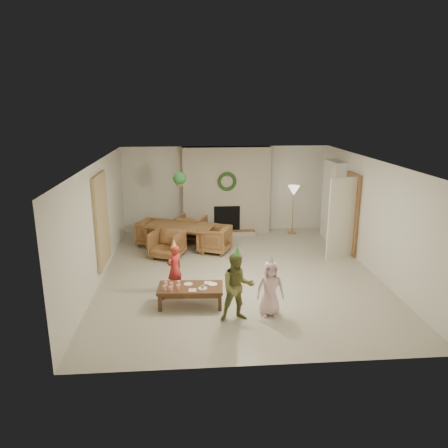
{
  "coord_description": "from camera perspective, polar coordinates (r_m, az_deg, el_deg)",
  "views": [
    {
      "loc": [
        -1.04,
        -8.86,
        3.65
      ],
      "look_at": [
        -0.3,
        0.4,
        1.05
      ],
      "focal_mm": 34.28,
      "sensor_mm": 36.0,
      "label": 1
    }
  ],
  "objects": [
    {
      "name": "dining_table",
      "position": [
        11.27,
        -5.9,
        -1.69
      ],
      "size": [
        1.99,
        1.58,
        0.62
      ],
      "primitive_type": "imported",
      "rotation": [
        0.0,
        0.0,
        -0.4
      ],
      "color": "brown",
      "rests_on": "floor"
    },
    {
      "name": "napkin_right",
      "position": [
        8.23,
        -2.15,
        -7.82
      ],
      "size": [
        0.15,
        0.15,
        0.01
      ],
      "primitive_type": "cube",
      "rotation": [
        0.0,
        0.0,
        -0.06
      ],
      "color": "#ECAEC2",
      "rests_on": "coffee_table_top"
    },
    {
      "name": "dining_chair_right",
      "position": [
        10.91,
        -1.29,
        -2.02
      ],
      "size": [
        0.97,
        0.96,
        0.68
      ],
      "primitive_type": "imported",
      "rotation": [
        0.0,
        0.0,
        -1.97
      ],
      "color": "brown",
      "rests_on": "floor"
    },
    {
      "name": "books_row_mid",
      "position": [
        12.14,
        14.01,
        2.51
      ],
      "size": [
        0.2,
        0.44,
        0.24
      ],
      "primitive_type": "cube",
      "color": "navy",
      "rests_on": "bookshelf_shelf_b"
    },
    {
      "name": "plate_a",
      "position": [
        8.19,
        -4.79,
        -7.97
      ],
      "size": [
        0.18,
        0.18,
        0.01
      ],
      "primitive_type": "cylinder",
      "rotation": [
        0.0,
        0.0,
        -0.06
      ],
      "color": "white",
      "rests_on": "coffee_table_top"
    },
    {
      "name": "hanging_plant_cord",
      "position": [
        10.47,
        -5.99,
        7.32
      ],
      "size": [
        0.01,
        0.01,
        0.7
      ],
      "primitive_type": "cylinder",
      "color": "tan",
      "rests_on": "ceiling"
    },
    {
      "name": "cup_a",
      "position": [
        7.99,
        -7.93,
        -8.41
      ],
      "size": [
        0.07,
        0.07,
        0.08
      ],
      "primitive_type": "cylinder",
      "rotation": [
        0.0,
        0.0,
        -0.06
      ],
      "color": "white",
      "rests_on": "coffee_table_top"
    },
    {
      "name": "plate_c",
      "position": [
        8.16,
        -1.5,
        -8.02
      ],
      "size": [
        0.18,
        0.18,
        0.01
      ],
      "primitive_type": "cylinder",
      "rotation": [
        0.0,
        0.0,
        -0.06
      ],
      "color": "white",
      "rests_on": "coffee_table_top"
    },
    {
      "name": "coffee_table_apron",
      "position": [
        8.13,
        -4.49,
        -8.91
      ],
      "size": [
        1.14,
        0.58,
        0.07
      ],
      "primitive_type": "cube",
      "rotation": [
        0.0,
        0.0,
        -0.06
      ],
      "color": "#54341C",
      "rests_on": "floor"
    },
    {
      "name": "hanging_plant_foliage",
      "position": [
        10.5,
        -5.96,
        6.08
      ],
      "size": [
        0.32,
        0.32,
        0.32
      ],
      "primitive_type": "sphere",
      "color": "#1B5323",
      "rests_on": "hanging_plant_pot"
    },
    {
      "name": "fireplace_wreath",
      "position": [
        12.15,
        0.41,
        5.69
      ],
      "size": [
        0.54,
        0.1,
        0.54
      ],
      "primitive_type": "torus",
      "rotation": [
        1.57,
        0.0,
        0.0
      ],
      "color": "#1C4219",
      "rests_on": "fireplace_mass"
    },
    {
      "name": "wall_front",
      "position": [
        5.96,
        5.92,
        -8.19
      ],
      "size": [
        7.0,
        0.0,
        7.0
      ],
      "primitive_type": "plane",
      "rotation": [
        -1.57,
        0.0,
        0.0
      ],
      "color": "silver",
      "rests_on": "floor"
    },
    {
      "name": "coffee_leg_fl",
      "position": [
        8.01,
        -8.55,
        -10.39
      ],
      "size": [
        0.07,
        0.07,
        0.32
      ],
      "primitive_type": "cube",
      "rotation": [
        0.0,
        0.0,
        -0.06
      ],
      "color": "#54341C",
      "rests_on": "floor"
    },
    {
      "name": "curtain_panel",
      "position": [
        9.56,
        -16.0,
        0.49
      ],
      "size": [
        0.06,
        1.2,
        2.0
      ],
      "primitive_type": "cube",
      "color": "#C0B587",
      "rests_on": "wall_left"
    },
    {
      "name": "party_hat_red",
      "position": [
        8.45,
        -6.72,
        -2.59
      ],
      "size": [
        0.17,
        0.17,
        0.19
      ],
      "primitive_type": "cone",
      "rotation": [
        0.0,
        0.0,
        0.37
      ],
      "color": "#E7DB4D",
      "rests_on": "child_red"
    },
    {
      "name": "wall_back",
      "position": [
        12.63,
        0.24,
        4.69
      ],
      "size": [
        7.0,
        0.0,
        7.0
      ],
      "primitive_type": "plane",
      "rotation": [
        1.57,
        0.0,
        0.0
      ],
      "color": "silver",
      "rests_on": "floor"
    },
    {
      "name": "food_scoop",
      "position": [
        7.98,
        -2.86,
        -8.32
      ],
      "size": [
        0.07,
        0.07,
        0.07
      ],
      "primitive_type": "sphere",
      "rotation": [
        0.0,
        0.0,
        -0.06
      ],
      "color": "tan",
      "rests_on": "plate_b"
    },
    {
      "name": "books_row_upper",
      "position": [
        11.92,
        14.36,
        4.17
      ],
      "size": [
        0.2,
        0.36,
        0.22
      ],
      "primitive_type": "cube",
      "color": "#B17F25",
      "rests_on": "bookshelf_shelf_c"
    },
    {
      "name": "floor_lamp_base",
      "position": [
        12.75,
        9.05,
        -1.13
      ],
      "size": [
        0.26,
        0.26,
        0.03
      ],
      "primitive_type": "cylinder",
      "color": "gold",
      "rests_on": "floor"
    },
    {
      "name": "child_red",
      "position": [
        8.63,
        -6.61,
        -5.94
      ],
      "size": [
        0.42,
        0.41,
        0.98
      ],
      "primitive_type": "imported",
      "rotation": [
        0.0,
        0.0,
        3.86
      ],
      "color": "red",
      "rests_on": "floor"
    },
    {
      "name": "coffee_leg_br",
      "position": [
        8.39,
        -0.59,
        -8.95
      ],
      "size": [
        0.07,
        0.07,
        0.32
      ],
      "primitive_type": "cube",
      "rotation": [
        0.0,
        0.0,
        -0.06
      ],
      "color": "#54341C",
      "rests_on": "floor"
    },
    {
      "name": "door_frame",
      "position": [
        11.14,
        16.63,
        1.32
      ],
      "size": [
        0.05,
        0.86,
        2.04
      ],
      "primitive_type": "cube",
      "color": "brown",
      "rests_on": "floor"
    },
    {
      "name": "party_hat_pink",
      "position": [
        7.52,
        6.3,
        -4.73
      ],
      "size": [
        0.15,
        0.15,
        0.18
      ],
      "primitive_type": "cone",
      "rotation": [
        0.0,
        0.0,
        -0.19
      ],
      "color": "silver",
      "rests_on": "child_pink"
    },
    {
      "name": "bookshelf_shelf_a",
      "position": [
        12.23,
        14.01,
        -0.0
      ],
      "size": [
        0.3,
        0.92,
        0.03
      ],
      "primitive_type": "cube",
      "color": "white",
      "rests_on": "bookshelf_carcass"
    },
    {
      "name": "child_plaid",
      "position": [
        7.45,
        1.8,
        -8.44
      ],
      "size": [
        0.64,
        0.52,
        1.22
      ],
      "primitive_type": "imported",
      "rotation": [
        0.0,
        0.0,
        0.11
      ],
      "color": "olive",
      "rests_on": "floor"
    },
    {
      "name": "cup_e",
      "position": [
        7.99,
        -6.17,
        -8.35
      ],
      "size": [
        0.07,
        0.07,
        0.08
      ],
      "primitive_type": "cylinder",
      "rotation": [
        0.0,
        0.0,
        -0.06
      ],
      "color": "white",
      "rests_on": "coffee_table_top"
    },
    {
      "name": "dining_chair_left",
      "position": [
        11.59,
        -9.37,
        -1.17
      ],
      "size": [
        0.97,
        0.96,
        0.68
      ],
      "primitive_type": "imported",
      "rotation": [
        0.0,
        0.0,
        1.17
      ],
      "color": "brown",
      "rests_on": "floor"
    },
    {
      "name": "napkin_left",
      "position": [
        7.94,
        -4.23,
        -8.78
      ],
      "size": [
        0.15,
        0.15,
        0.01
      ],
      "primitive_type": "cube",
      "rotation": [
        0.0,
        0.0,
        -0.06
      ],
      "color": "#ECAEC2",
      "rests_on": "coffee_table_top"
    },
    {
      "name": "fireplace_hearth",
      "position": [
        12.38,
        0.45,
        -1.21
      ],
      "size": [
        1.6,
        0.3,
        0.12
      ],
      "primitive_type": "cube",
      "color": "brown",
      "rests_on": "floor"
    },
    {
      "name": "cup_d",
      "position": [
        8.1,
        -7.02,
        -8.02
      ],
      "size": [
        0.07,
        0.07,
        0.08
      ],
      "primitive_type": "cylinder",
      "rotation": [
        0.0,
        0.0,
        -0.06
      ],
      "color": "white",
      "rests_on": "coffee_table_top"
    },
    {
      "name": "child_pink",
      "position": [
        7.72,
        6.18,
        -8.5
      ],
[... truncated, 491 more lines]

